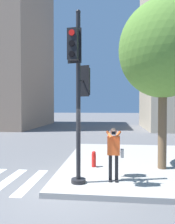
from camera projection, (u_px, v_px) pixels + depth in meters
name	position (u px, v px, depth m)	size (l,w,h in m)	color
ground_plane	(61.00, 192.00, 6.53)	(160.00, 160.00, 0.00)	#5B5B5E
sidewalk_corner	(157.00, 163.00, 9.63)	(8.00, 8.00, 0.17)	#9E9B96
traffic_signal_pole	(79.00, 86.00, 6.81)	(0.58, 1.35, 5.41)	black
person_photographer	(114.00, 149.00, 7.03)	(0.58, 0.54, 1.72)	black
street_tree	(163.00, 50.00, 8.36)	(3.38, 3.38, 6.47)	brown
fire_hydrant	(94.00, 159.00, 8.69)	(0.17, 0.23, 0.64)	red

